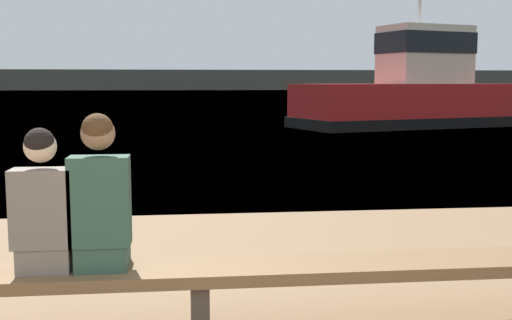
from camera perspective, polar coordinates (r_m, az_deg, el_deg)
water_surface at (r=128.18m, az=-6.72°, el=6.12°), size 240.00×240.00×0.00m
far_shoreline at (r=146.07m, az=-6.72°, el=7.08°), size 600.00×12.00×4.39m
bench_main at (r=4.42m, az=-5.05°, el=-10.36°), size 7.50×0.50×0.46m
person_left at (r=4.39m, az=-18.38°, el=-4.11°), size 0.39×0.37×0.95m
person_right at (r=4.32m, az=-13.68°, el=-3.41°), size 0.39×0.38×1.04m
tugboat_red at (r=25.59m, az=14.06°, el=5.63°), size 10.03×6.06×7.18m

